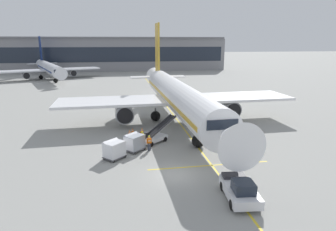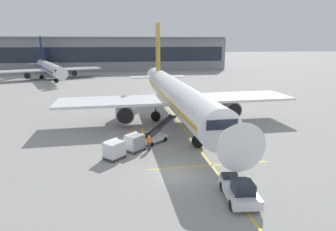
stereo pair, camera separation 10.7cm
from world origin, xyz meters
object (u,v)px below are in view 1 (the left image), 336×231
at_px(parked_airplane, 177,96).
at_px(pushback_tug, 240,190).
at_px(belt_loader, 155,135).
at_px(safety_cone_wingtip, 130,132).
at_px(baggage_cart_lead, 134,142).
at_px(ground_crew_by_carts, 149,142).
at_px(distant_airplane, 49,68).
at_px(safety_cone_nose_mark, 142,130).
at_px(ground_crew_by_loader, 142,138).
at_px(safety_cone_engine_keepout, 133,131).
at_px(baggage_cart_second, 114,149).

distance_m(parked_airplane, pushback_tug, 22.66).
xyz_separation_m(belt_loader, safety_cone_wingtip, (-2.89, 3.21, -0.50)).
distance_m(baggage_cart_lead, safety_cone_wingtip, 5.73).
distance_m(baggage_cart_lead, ground_crew_by_carts, 1.63).
relative_size(parked_airplane, distant_airplane, 1.16).
distance_m(parked_airplane, belt_loader, 9.97).
relative_size(baggage_cart_lead, pushback_tug, 0.56).
bearing_deg(safety_cone_wingtip, ground_crew_by_carts, -72.26).
height_order(ground_crew_by_carts, safety_cone_nose_mark, ground_crew_by_carts).
relative_size(ground_crew_by_loader, safety_cone_engine_keepout, 2.62).
xyz_separation_m(baggage_cart_second, pushback_tug, (9.43, -9.71, -0.17)).
bearing_deg(pushback_tug, safety_cone_engine_keepout, 111.71).
bearing_deg(distant_airplane, baggage_cart_second, -73.21).
xyz_separation_m(baggage_cart_lead, pushback_tug, (7.27, -11.54, -0.17)).
bearing_deg(safety_cone_nose_mark, ground_crew_by_loader, -94.09).
bearing_deg(pushback_tug, safety_cone_wingtip, 113.68).
relative_size(ground_crew_by_loader, safety_cone_wingtip, 2.60).
relative_size(belt_loader, safety_cone_nose_mark, 6.75).
relative_size(baggage_cart_second, ground_crew_by_carts, 1.46).
xyz_separation_m(baggage_cart_second, safety_cone_wingtip, (1.88, 7.51, -0.67)).
bearing_deg(baggage_cart_second, baggage_cart_lead, 40.24).
bearing_deg(safety_cone_engine_keepout, baggage_cart_lead, -91.28).
height_order(belt_loader, distant_airplane, distant_airplane).
height_order(belt_loader, safety_cone_nose_mark, belt_loader).
distance_m(baggage_cart_second, distant_airplane, 72.47).
height_order(safety_cone_engine_keepout, safety_cone_nose_mark, safety_cone_nose_mark).
distance_m(pushback_tug, ground_crew_by_carts, 12.64).
bearing_deg(distant_airplane, pushback_tug, -69.00).
height_order(parked_airplane, pushback_tug, parked_airplane).
height_order(parked_airplane, safety_cone_nose_mark, parked_airplane).
xyz_separation_m(baggage_cart_lead, safety_cone_nose_mark, (1.34, 6.15, -0.64)).
bearing_deg(ground_crew_by_carts, pushback_tug, -63.40).
bearing_deg(ground_crew_by_carts, safety_cone_wingtip, 107.74).
bearing_deg(parked_airplane, pushback_tug, -89.09).
xyz_separation_m(ground_crew_by_loader, safety_cone_wingtip, (-1.28, 4.32, -0.67)).
bearing_deg(safety_cone_nose_mark, baggage_cart_second, -113.70).
relative_size(pushback_tug, distant_airplane, 0.12).
bearing_deg(ground_crew_by_carts, distant_airplane, 110.02).
xyz_separation_m(parked_airplane, belt_loader, (-4.31, -8.44, -3.09)).
bearing_deg(belt_loader, baggage_cart_lead, -136.57).
bearing_deg(safety_cone_nose_mark, safety_cone_engine_keepout, 169.32).
height_order(parked_airplane, ground_crew_by_loader, parked_airplane).
bearing_deg(distant_airplane, ground_crew_by_loader, -70.01).
bearing_deg(ground_crew_by_carts, baggage_cart_second, -157.22).
bearing_deg(distant_airplane, belt_loader, -68.46).
relative_size(belt_loader, ground_crew_by_loader, 2.85).
xyz_separation_m(ground_crew_by_loader, safety_cone_nose_mark, (0.34, 4.79, -0.64)).
relative_size(safety_cone_wingtip, distant_airplane, 0.02).
height_order(baggage_cart_lead, safety_cone_nose_mark, baggage_cart_lead).
relative_size(ground_crew_by_loader, distant_airplane, 0.05).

